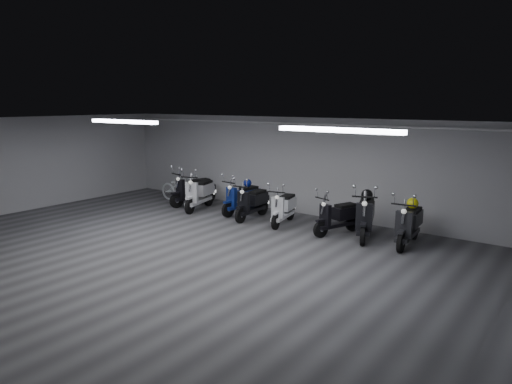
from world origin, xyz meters
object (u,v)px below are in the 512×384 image
Objects in this scene: scooter_6 at (283,202)px; helmet_1 at (413,203)px; scooter_4 at (242,193)px; scooter_2 at (199,188)px; helmet_0 at (248,183)px; scooter_8 at (366,210)px; helmet_2 at (367,195)px; scooter_5 at (252,197)px; scooter_9 at (409,218)px; scooter_1 at (193,185)px; scooter_7 at (338,211)px; bicycle at (180,185)px.

helmet_1 is (3.29, 0.39, 0.34)m from scooter_6.
scooter_4 reaches higher than scooter_6.
scooter_2 reaches higher than helmet_0.
scooter_8 reaches higher than helmet_2.
scooter_6 is 1.70m from helmet_0.
scooter_2 reaches higher than scooter_4.
scooter_6 is (1.05, 0.00, -0.01)m from scooter_5.
scooter_2 is 1.02× the size of scooter_9.
scooter_1 is 3.61m from scooter_6.
scooter_7 is 0.80m from helmet_2.
scooter_1 reaches higher than helmet_0.
scooter_5 reaches higher than helmet_2.
bicycle is 7.59m from helmet_1.
helmet_2 is at bearing 14.95° from scooter_1.
scooter_6 is 0.86× the size of scooter_8.
bicycle reaches higher than helmet_1.
scooter_7 is at bearing -14.35° from scooter_2.
helmet_1 is (1.70, 0.36, 0.35)m from scooter_7.
scooter_1 is at bearing 158.81° from scooter_8.
scooter_1 is 0.99× the size of scooter_9.
scooter_2 reaches higher than scooter_1.
scooter_6 reaches higher than helmet_2.
scooter_2 is 6.32m from helmet_1.
scooter_8 reaches higher than scooter_5.
helmet_1 is (4.34, 0.39, 0.33)m from scooter_5.
scooter_5 is 4.36m from scooter_9.
scooter_8 is (3.32, 0.13, 0.08)m from scooter_5.
bicycle is (-0.70, 0.14, -0.11)m from scooter_1.
scooter_5 is 3.32m from scooter_8.
bicycle is at bearing 162.38° from scooter_6.
helmet_0 is at bearing 90.00° from scooter_4.
scooter_5 is 3.27m from helmet_2.
helmet_0 is at bearing 177.84° from helmet_2.
scooter_4 is at bearing -96.81° from helmet_0.
helmet_0 is at bearing 6.40° from scooter_2.
scooter_8 is at bearing -5.74° from helmet_0.
scooter_5 is 0.99× the size of bicycle.
scooter_4 is 0.35m from helmet_0.
scooter_9 is (3.31, 0.14, 0.05)m from scooter_6.
scooter_5 is 1.05m from scooter_6.
scooter_7 is 0.70m from scooter_8.
scooter_8 is at bearing -9.29° from scooter_6.
scooter_9 is 1.05× the size of bicycle.
scooter_8 is 6.71× the size of helmet_2.
scooter_6 is 6.28× the size of helmet_1.
helmet_0 is at bearing 170.86° from scooter_9.
scooter_1 is 1.97m from scooter_4.
scooter_1 is 2.56m from scooter_5.
scooter_9 is 7.61m from bicycle.
scooter_5 is 3.27m from bicycle.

